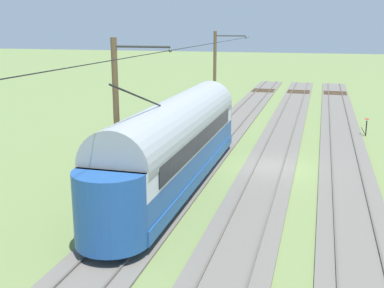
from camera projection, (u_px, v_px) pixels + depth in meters
name	position (u px, v px, depth m)	size (l,w,h in m)	color
ground_plane	(269.00, 168.00, 26.06)	(220.00, 220.00, 0.00)	olive
track_streetcar_siding	(346.00, 171.00, 25.31)	(2.80, 80.00, 0.18)	#666059
track_adjacent_siding	(270.00, 166.00, 26.34)	(2.80, 80.00, 0.18)	#666059
track_third_siding	(199.00, 160.00, 27.36)	(2.80, 80.00, 0.18)	#666059
vintage_streetcar	(176.00, 141.00, 22.69)	(2.65, 17.30, 5.64)	#1E4C93
catenary_pole_foreground	(216.00, 70.00, 42.16)	(2.90, 0.28, 7.07)	brown
catenary_pole_mid_near	(118.00, 111.00, 22.27)	(2.90, 0.28, 7.07)	brown
overhead_wire_run	(174.00, 50.00, 21.64)	(2.69, 46.49, 0.18)	black
switch_stand	(366.00, 126.00, 33.39)	(0.50, 0.30, 1.24)	black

